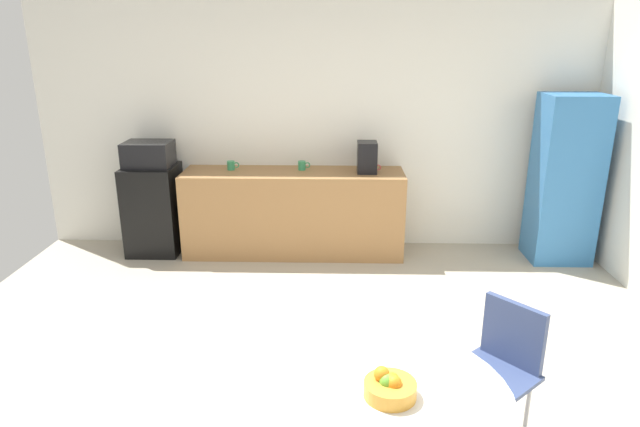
# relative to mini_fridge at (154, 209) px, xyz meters

# --- Properties ---
(ground_plane) EXTENTS (6.00, 6.00, 0.00)m
(ground_plane) POSITION_rel_mini_fridge_xyz_m (1.74, -2.65, -0.47)
(ground_plane) COLOR #B2A893
(wall_back) EXTENTS (6.00, 0.10, 2.60)m
(wall_back) POSITION_rel_mini_fridge_xyz_m (1.74, 0.35, 0.83)
(wall_back) COLOR white
(wall_back) RESTS_ON ground_plane
(counter_block) EXTENTS (2.32, 0.60, 0.90)m
(counter_block) POSITION_rel_mini_fridge_xyz_m (1.51, 0.00, -0.02)
(counter_block) COLOR #9E7042
(counter_block) RESTS_ON ground_plane
(mini_fridge) EXTENTS (0.54, 0.54, 0.95)m
(mini_fridge) POSITION_rel_mini_fridge_xyz_m (0.00, 0.00, 0.00)
(mini_fridge) COLOR black
(mini_fridge) RESTS_ON ground_plane
(microwave) EXTENTS (0.48, 0.38, 0.26)m
(microwave) POSITION_rel_mini_fridge_xyz_m (0.00, 0.00, 0.60)
(microwave) COLOR black
(microwave) RESTS_ON mini_fridge
(locker_cabinet) EXTENTS (0.60, 0.50, 1.72)m
(locker_cabinet) POSITION_rel_mini_fridge_xyz_m (4.29, -0.10, 0.38)
(locker_cabinet) COLOR #3372B2
(locker_cabinet) RESTS_ON ground_plane
(round_table) EXTENTS (1.16, 1.16, 0.76)m
(round_table) POSITION_rel_mini_fridge_xyz_m (2.15, -3.51, 0.15)
(round_table) COLOR silver
(round_table) RESTS_ON ground_plane
(chair_navy) EXTENTS (0.59, 0.59, 0.83)m
(chair_navy) POSITION_rel_mini_fridge_xyz_m (2.90, -2.85, 0.05)
(chair_navy) COLOR silver
(chair_navy) RESTS_ON ground_plane
(fruit_bowl) EXTENTS (0.23, 0.23, 0.13)m
(fruit_bowl) POSITION_rel_mini_fridge_xyz_m (2.19, -3.54, 0.33)
(fruit_bowl) COLOR gold
(fruit_bowl) RESTS_ON round_table
(mug_white) EXTENTS (0.13, 0.08, 0.09)m
(mug_white) POSITION_rel_mini_fridge_xyz_m (0.85, 0.07, 0.47)
(mug_white) COLOR #338C59
(mug_white) RESTS_ON counter_block
(mug_green) EXTENTS (0.13, 0.08, 0.09)m
(mug_green) POSITION_rel_mini_fridge_xyz_m (2.34, 0.00, 0.47)
(mug_green) COLOR #D84C4C
(mug_green) RESTS_ON counter_block
(mug_red) EXTENTS (0.13, 0.08, 0.09)m
(mug_red) POSITION_rel_mini_fridge_xyz_m (1.60, 0.09, 0.47)
(mug_red) COLOR #338C59
(mug_red) RESTS_ON counter_block
(coffee_maker) EXTENTS (0.20, 0.24, 0.32)m
(coffee_maker) POSITION_rel_mini_fridge_xyz_m (2.28, 0.00, 0.59)
(coffee_maker) COLOR black
(coffee_maker) RESTS_ON counter_block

